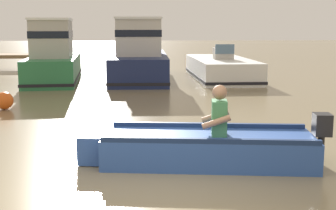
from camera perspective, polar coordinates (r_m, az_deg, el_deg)
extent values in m
plane|color=#7A6B4C|center=(5.67, -2.57, -11.24)|extent=(120.00, 120.00, 0.00)
cylinder|color=brown|center=(21.81, -15.57, 5.85)|extent=(0.24, 0.24, 1.32)
cube|color=#2D519E|center=(6.90, 5.08, -5.49)|extent=(3.22, 1.50, 0.44)
cube|color=#2D519E|center=(7.07, -9.14, -5.21)|extent=(0.48, 0.65, 0.42)
cube|color=navy|center=(6.34, 5.22, -4.53)|extent=(3.02, 0.48, 0.08)
cube|color=navy|center=(7.33, 5.01, -2.56)|extent=(3.02, 0.48, 0.08)
cube|color=#3C62B2|center=(6.86, 5.94, -4.05)|extent=(0.41, 1.04, 0.06)
cylinder|color=black|center=(7.12, 18.53, -5.07)|extent=(0.11, 0.11, 0.54)
cube|color=black|center=(7.05, 18.68, -2.31)|extent=(0.27, 0.31, 0.32)
cube|color=#3F7F4C|center=(6.79, 6.41, -1.60)|extent=(0.26, 0.37, 0.52)
sphere|color=#9E7051|center=(6.73, 6.47, 1.58)|extent=(0.22, 0.22, 0.22)
cylinder|color=#9E7051|center=(6.58, 6.06, -2.14)|extent=(0.43, 0.15, 0.23)
cylinder|color=#9E7051|center=(7.01, 5.91, -1.40)|extent=(0.43, 0.15, 0.23)
cube|color=#287042|center=(17.67, -13.98, 4.43)|extent=(2.10, 5.48, 0.93)
cube|color=black|center=(17.70, -13.94, 3.46)|extent=(2.15, 5.52, 0.10)
cube|color=#B2ADA3|center=(17.13, -14.30, 8.00)|extent=(1.50, 2.35, 1.31)
cube|color=black|center=(17.12, -14.32, 8.55)|extent=(1.53, 2.38, 0.24)
cube|color=white|center=(17.12, -14.40, 10.32)|extent=(1.57, 2.46, 0.08)
cube|color=#19234C|center=(18.03, -3.55, 4.87)|extent=(2.20, 6.55, 0.97)
cube|color=black|center=(18.06, -3.54, 3.88)|extent=(2.24, 6.59, 0.10)
cube|color=beige|center=(17.39, -3.62, 8.44)|extent=(1.66, 2.77, 1.31)
cube|color=black|center=(17.38, -3.63, 8.98)|extent=(1.69, 2.80, 0.24)
cube|color=white|center=(17.38, -3.65, 10.74)|extent=(1.74, 2.90, 0.08)
cube|color=white|center=(18.10, 6.61, 4.55)|extent=(2.14, 5.56, 0.78)
cube|color=black|center=(18.13, 6.60, 3.75)|extent=(2.18, 5.60, 0.10)
cube|color=#B2ADA3|center=(17.65, 6.91, 6.40)|extent=(0.73, 0.51, 0.44)
cube|color=slate|center=(17.39, 7.09, 6.94)|extent=(0.73, 0.05, 0.36)
sphere|color=#E55919|center=(11.98, -19.75, 0.51)|extent=(0.44, 0.44, 0.44)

